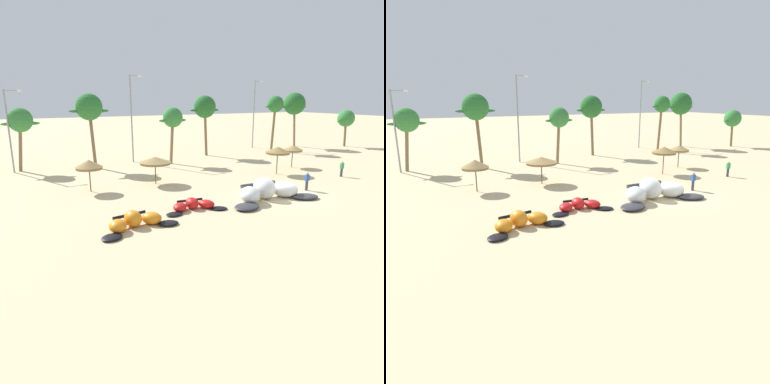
% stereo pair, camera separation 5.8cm
% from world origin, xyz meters
% --- Properties ---
extents(ground_plane, '(260.00, 260.00, 0.00)m').
position_xyz_m(ground_plane, '(0.00, 0.00, 0.00)').
color(ground_plane, beige).
extents(kite_far_left, '(5.45, 2.91, 1.05)m').
position_xyz_m(kite_far_left, '(-13.47, -0.58, 0.40)').
color(kite_far_left, black).
rests_on(kite_far_left, ground).
extents(kite_left, '(4.92, 2.53, 0.82)m').
position_xyz_m(kite_left, '(-8.49, 0.93, 0.31)').
color(kite_left, black).
rests_on(kite_left, ground).
extents(kite_left_of_center, '(8.38, 3.86, 1.70)m').
position_xyz_m(kite_left_of_center, '(-2.06, 0.34, 0.65)').
color(kite_left_of_center, '#333338').
rests_on(kite_left_of_center, ground).
extents(beach_umbrella_near_van, '(2.36, 2.36, 2.79)m').
position_xyz_m(beach_umbrella_near_van, '(-13.88, 9.65, 2.37)').
color(beach_umbrella_near_van, brown).
rests_on(beach_umbrella_near_van, ground).
extents(beach_umbrella_middle, '(3.03, 3.03, 2.56)m').
position_xyz_m(beach_umbrella_middle, '(-7.79, 9.61, 2.21)').
color(beach_umbrella_middle, brown).
rests_on(beach_umbrella_middle, ground).
extents(beach_umbrella_near_palms, '(2.61, 2.61, 2.92)m').
position_xyz_m(beach_umbrella_near_palms, '(5.23, 7.42, 2.54)').
color(beach_umbrella_near_palms, brown).
rests_on(beach_umbrella_near_palms, ground).
extents(beach_umbrella_outermost, '(2.30, 2.30, 2.57)m').
position_xyz_m(beach_umbrella_outermost, '(9.31, 9.40, 2.22)').
color(beach_umbrella_outermost, brown).
rests_on(beach_umbrella_outermost, ground).
extents(person_near_kites, '(0.36, 0.24, 1.62)m').
position_xyz_m(person_near_kites, '(2.88, 0.93, 0.82)').
color(person_near_kites, '#383842').
rests_on(person_near_kites, ground).
extents(person_by_umbrellas, '(0.36, 0.24, 1.62)m').
position_xyz_m(person_by_umbrellas, '(10.23, 3.24, 0.82)').
color(person_by_umbrellas, '#383842').
rests_on(person_by_umbrellas, ground).
extents(palm_leftmost, '(3.93, 2.62, 6.88)m').
position_xyz_m(palm_leftmost, '(-18.14, 22.09, 5.45)').
color(palm_leftmost, '#7F6647').
rests_on(palm_leftmost, ground).
extents(palm_left, '(4.43, 2.95, 8.37)m').
position_xyz_m(palm_left, '(-11.16, 20.11, 6.77)').
color(palm_left, brown).
rests_on(palm_left, ground).
extents(palm_left_of_gap, '(3.61, 2.41, 6.80)m').
position_xyz_m(palm_left_of_gap, '(-1.74, 18.35, 5.44)').
color(palm_left_of_gap, '#7F6647').
rests_on(palm_left_of_gap, ground).
extents(palm_center_left, '(4.52, 3.01, 8.19)m').
position_xyz_m(palm_center_left, '(4.76, 21.76, 6.56)').
color(palm_center_left, brown).
rests_on(palm_center_left, ground).
extents(palm_center_right, '(3.61, 2.41, 8.17)m').
position_xyz_m(palm_center_right, '(16.04, 20.36, 6.74)').
color(palm_center_right, brown).
rests_on(palm_center_right, ground).
extents(palm_right_of_gap, '(5.25, 3.50, 8.68)m').
position_xyz_m(palm_right_of_gap, '(22.17, 22.76, 6.85)').
color(palm_right_of_gap, '#7F6647').
rests_on(palm_right_of_gap, ground).
extents(palm_right, '(4.09, 2.72, 5.97)m').
position_xyz_m(palm_right, '(29.94, 18.80, 4.53)').
color(palm_right, brown).
rests_on(palm_right, ground).
extents(lamppost_west, '(1.90, 0.24, 8.75)m').
position_xyz_m(lamppost_west, '(-19.19, 21.62, 4.92)').
color(lamppost_west, gray).
rests_on(lamppost_west, ground).
extents(lamppost_west_center, '(1.62, 0.24, 10.57)m').
position_xyz_m(lamppost_west_center, '(-5.66, 21.63, 5.81)').
color(lamppost_west_center, gray).
rests_on(lamppost_west_center, ground).
extents(lamppost_east_center, '(1.67, 0.24, 10.51)m').
position_xyz_m(lamppost_east_center, '(15.87, 24.99, 5.79)').
color(lamppost_east_center, gray).
rests_on(lamppost_east_center, ground).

